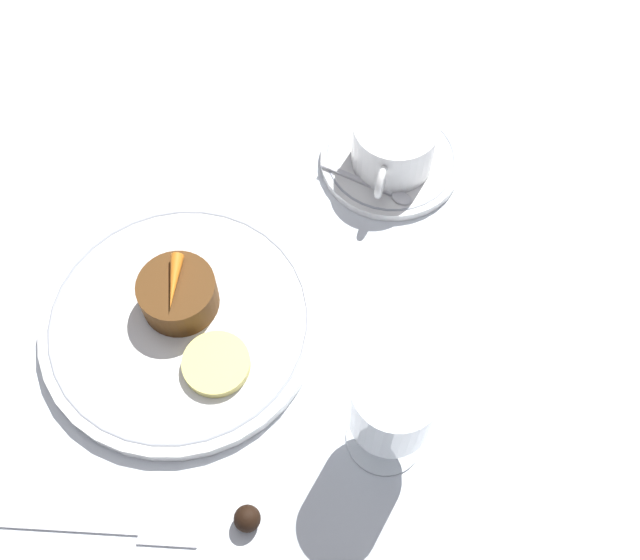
{
  "coord_description": "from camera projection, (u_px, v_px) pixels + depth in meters",
  "views": [
    {
      "loc": [
        0.26,
        0.18,
        0.65
      ],
      "look_at": [
        -0.06,
        0.08,
        0.04
      ],
      "focal_mm": 42.0,
      "sensor_mm": 36.0,
      "label": 1
    }
  ],
  "objects": [
    {
      "name": "spoon",
      "position": [
        377.0,
        187.0,
        0.78
      ],
      "size": [
        0.03,
        0.1,
        0.0
      ],
      "color": "silver",
      "rests_on": "saucer"
    },
    {
      "name": "chocolate_truffle",
      "position": [
        247.0,
        519.0,
        0.62
      ],
      "size": [
        0.02,
        0.02,
        0.02
      ],
      "color": "black",
      "rests_on": "ground_plane"
    },
    {
      "name": "ground_plane",
      "position": [
        224.0,
        331.0,
        0.71
      ],
      "size": [
        3.0,
        3.0,
        0.0
      ],
      "primitive_type": "plane",
      "color": "white"
    },
    {
      "name": "dinner_plate",
      "position": [
        180.0,
        322.0,
        0.71
      ],
      "size": [
        0.26,
        0.26,
        0.01
      ],
      "color": "white",
      "rests_on": "ground_plane"
    },
    {
      "name": "coffee_cup",
      "position": [
        394.0,
        143.0,
        0.77
      ],
      "size": [
        0.11,
        0.09,
        0.06
      ],
      "color": "white",
      "rests_on": "saucer"
    },
    {
      "name": "carrot_garnish",
      "position": [
        174.0,
        282.0,
        0.67
      ],
      "size": [
        0.06,
        0.03,
        0.01
      ],
      "color": "orange",
      "rests_on": "dessert_cake"
    },
    {
      "name": "dessert_cake",
      "position": [
        178.0,
        294.0,
        0.69
      ],
      "size": [
        0.07,
        0.07,
        0.04
      ],
      "color": "#563314",
      "rests_on": "dinner_plate"
    },
    {
      "name": "pineapple_slice",
      "position": [
        216.0,
        364.0,
        0.67
      ],
      "size": [
        0.06,
        0.06,
        0.01
      ],
      "color": "#EFE075",
      "rests_on": "dinner_plate"
    },
    {
      "name": "fork",
      "position": [
        106.0,
        528.0,
        0.62
      ],
      "size": [
        0.06,
        0.2,
        0.01
      ],
      "color": "silver",
      "rests_on": "ground_plane"
    },
    {
      "name": "saucer",
      "position": [
        391.0,
        160.0,
        0.8
      ],
      "size": [
        0.15,
        0.15,
        0.01
      ],
      "color": "white",
      "rests_on": "ground_plane"
    },
    {
      "name": "wine_glass",
      "position": [
        392.0,
        407.0,
        0.59
      ],
      "size": [
        0.07,
        0.07,
        0.12
      ],
      "color": "silver",
      "rests_on": "ground_plane"
    }
  ]
}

